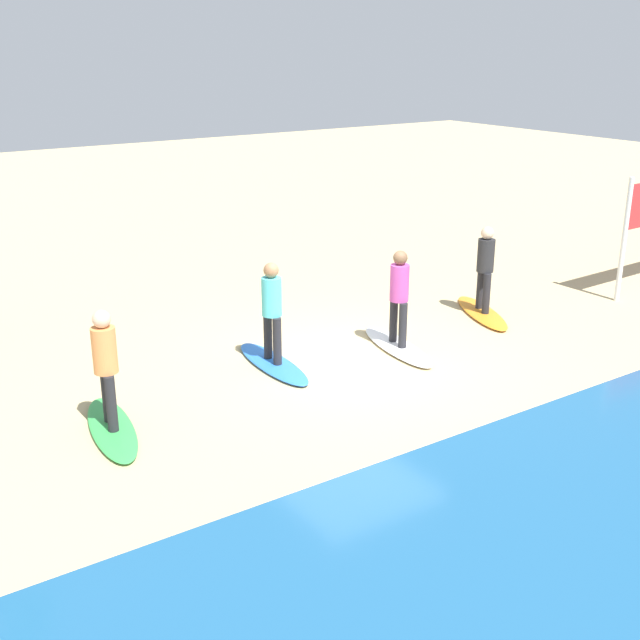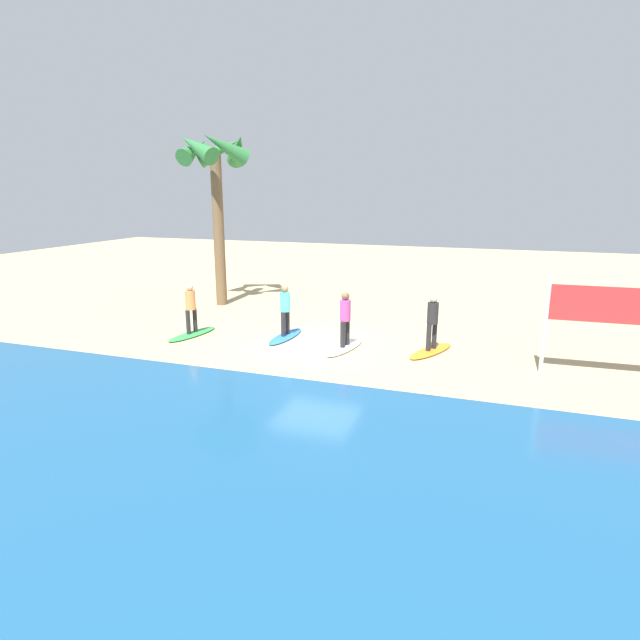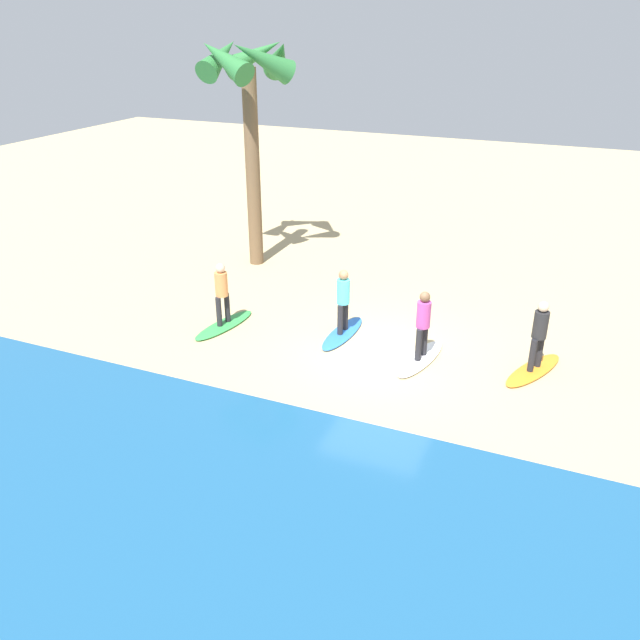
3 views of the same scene
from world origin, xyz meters
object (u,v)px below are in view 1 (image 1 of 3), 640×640
surfer_green (105,360)px  surfer_white (399,291)px  surfer_orange (485,263)px  surfer_blue (272,305)px  surfboard_orange (482,313)px  surfboard_white (397,346)px  surfboard_green (112,428)px  surfboard_blue (273,363)px

surfer_green → surfer_white: bearing=-177.6°
surfer_orange → surfer_blue: (4.63, -0.07, 0.00)m
surfer_white → surfer_blue: 2.22m
surfboard_orange → surfer_white: size_ratio=1.28×
surfboard_orange → surfer_green: surfer_green is taller
surfer_white → surfer_green: same height
surfer_blue → surfer_white: bearing=165.8°
surfer_green → surfboard_white: bearing=-177.6°
surfer_orange → surfer_blue: size_ratio=1.00×
surfboard_orange → surfer_blue: bearing=-67.5°
surfboard_orange → surfboard_white: bearing=-55.8°
surfer_blue → surfboard_white: bearing=165.8°
surfboard_green → surfer_white: bearing=102.6°
surfboard_orange → surfboard_green: size_ratio=1.00×
surfboard_white → surfer_white: size_ratio=1.28×
surfer_white → surfboard_blue: surfer_white is taller
surfer_white → surfer_blue: size_ratio=1.00×
surfer_white → surfboard_green: 5.23m
surfer_white → surfboard_green: size_ratio=0.78×
surfer_orange → surfboard_white: bearing=10.9°
surfboard_orange → surfer_orange: 0.99m
surfboard_white → surfboard_green: (5.13, 0.21, 0.00)m
surfer_orange → surfer_white: size_ratio=1.00×
surfboard_white → surfer_green: 5.23m
surfer_orange → surfboard_blue: surfer_orange is taller
surfboard_blue → surfer_blue: surfer_blue is taller
surfboard_orange → surfboard_blue: (4.63, -0.07, 0.00)m
surfboard_white → surfer_white: surfer_white is taller
surfboard_white → surfer_blue: surfer_blue is taller
surfer_white → surfer_green: bearing=2.4°
surfboard_orange → surfer_green: size_ratio=1.28×
surfboard_white → surfboard_blue: bearing=-94.1°
surfboard_orange → surfboard_green: 7.65m
surfer_white → surfboard_white: bearing=-44.1°
surfboard_white → surfer_green: surfer_green is taller
surfboard_orange → surfboard_white: same height
surfer_blue → surfboard_green: bearing=14.2°
surfboard_orange → surfboard_green: bearing=-61.5°
surfer_green → surfer_orange: bearing=-174.8°
surfboard_green → surfer_green: 0.99m
surfboard_green → surfer_green: surfer_green is taller
surfboard_green → surfer_green: (0.00, 0.00, 0.99)m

